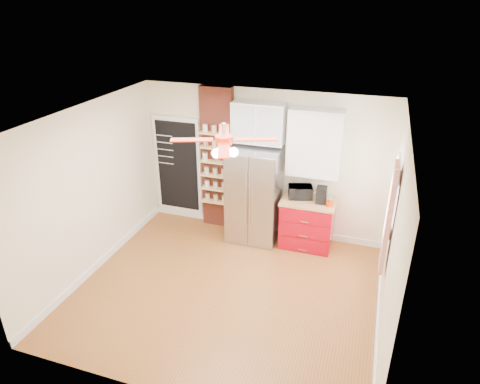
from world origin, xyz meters
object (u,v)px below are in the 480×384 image
(red_cabinet, at_px, (307,223))
(canister_left, at_px, (329,202))
(ceiling_fan, at_px, (224,140))
(toaster_oven, at_px, (300,192))
(pantry_jar_oats, at_px, (205,157))
(coffee_maker, at_px, (321,195))
(fridge, at_px, (254,195))

(red_cabinet, xyz_separation_m, canister_left, (0.36, -0.12, 0.52))
(ceiling_fan, xyz_separation_m, canister_left, (1.28, 1.56, -1.45))
(toaster_oven, bearing_deg, pantry_jar_oats, 161.72)
(coffee_maker, bearing_deg, fridge, 179.79)
(red_cabinet, height_order, pantry_jar_oats, pantry_jar_oats)
(red_cabinet, relative_size, coffee_maker, 3.29)
(ceiling_fan, bearing_deg, toaster_oven, 66.45)
(ceiling_fan, height_order, pantry_jar_oats, ceiling_fan)
(ceiling_fan, relative_size, canister_left, 9.79)
(canister_left, bearing_deg, ceiling_fan, -129.42)
(fridge, xyz_separation_m, pantry_jar_oats, (-0.98, 0.13, 0.57))
(red_cabinet, bearing_deg, pantry_jar_oats, 177.51)
(fridge, distance_m, red_cabinet, 1.06)
(fridge, bearing_deg, coffee_maker, 1.31)
(red_cabinet, distance_m, pantry_jar_oats, 2.19)
(red_cabinet, bearing_deg, fridge, -177.05)
(toaster_oven, height_order, coffee_maker, coffee_maker)
(red_cabinet, xyz_separation_m, pantry_jar_oats, (-1.95, 0.08, 0.99))
(fridge, relative_size, pantry_jar_oats, 12.20)
(red_cabinet, height_order, toaster_oven, toaster_oven)
(fridge, relative_size, coffee_maker, 6.12)
(toaster_oven, bearing_deg, coffee_maker, -27.28)
(fridge, distance_m, coffee_maker, 1.19)
(pantry_jar_oats, bearing_deg, canister_left, -5.05)
(toaster_oven, xyz_separation_m, coffee_maker, (0.38, -0.07, 0.03))
(fridge, bearing_deg, pantry_jar_oats, 172.19)
(toaster_oven, relative_size, coffee_maker, 1.42)
(fridge, distance_m, toaster_oven, 0.82)
(coffee_maker, height_order, pantry_jar_oats, pantry_jar_oats)
(coffee_maker, bearing_deg, canister_left, -33.51)
(fridge, xyz_separation_m, canister_left, (1.33, -0.07, 0.10))
(ceiling_fan, distance_m, pantry_jar_oats, 2.27)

